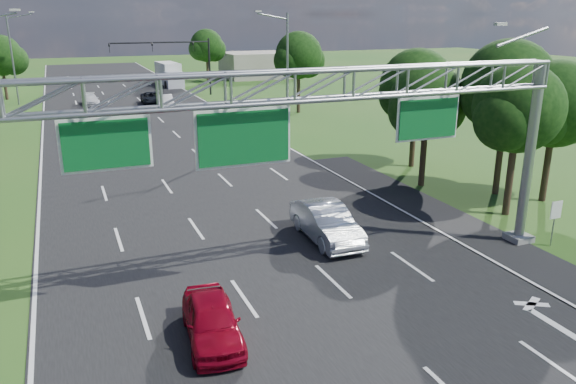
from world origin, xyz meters
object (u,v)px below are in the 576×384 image
sign_gantry (293,104)px  box_truck (169,75)px  traffic_signal (181,54)px  regulatory_sign (556,214)px  red_coupe (212,321)px  silver_sedan (326,223)px

sign_gantry → box_truck: 65.36m
sign_gantry → box_truck: sign_gantry is taller
sign_gantry → traffic_signal: size_ratio=1.92×
regulatory_sign → red_coupe: (-15.95, -1.69, -0.81)m
box_truck → sign_gantry: bearing=-100.9°
regulatory_sign → traffic_signal: 54.37m
silver_sedan → traffic_signal: bearing=87.2°
red_coupe → traffic_signal: bearing=84.9°
silver_sedan → regulatory_sign: bearing=-24.5°
regulatory_sign → box_truck: bearing=93.8°
traffic_signal → red_coupe: (-11.03, -55.71, -4.47)m
sign_gantry → silver_sedan: sign_gantry is taller
sign_gantry → regulatory_sign: 13.25m
regulatory_sign → silver_sedan: regulatory_sign is taller
traffic_signal → box_truck: bearing=87.4°
silver_sedan → box_truck: 61.43m
box_truck → regulatory_sign: bearing=-90.3°
sign_gantry → box_truck: size_ratio=2.74×
traffic_signal → red_coupe: traffic_signal is taller
red_coupe → silver_sedan: size_ratio=0.81×
red_coupe → box_truck: bearing=86.4°
regulatory_sign → traffic_signal: bearing=95.2°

